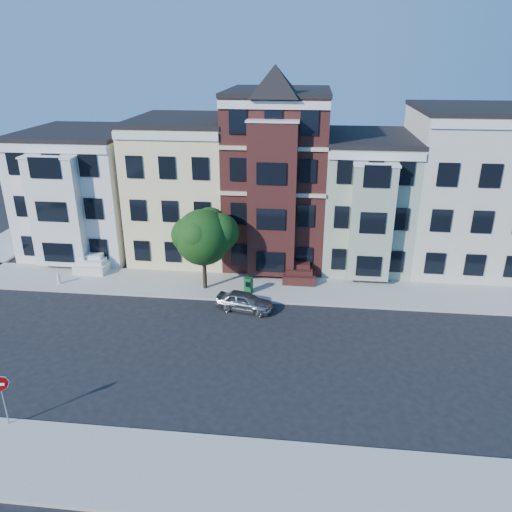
# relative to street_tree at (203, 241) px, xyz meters

# --- Properties ---
(ground) EXTENTS (120.00, 120.00, 0.00)m
(ground) POSITION_rel_street_tree_xyz_m (4.21, -7.49, -3.47)
(ground) COLOR black
(far_sidewalk) EXTENTS (60.00, 4.00, 0.15)m
(far_sidewalk) POSITION_rel_street_tree_xyz_m (4.21, 0.51, -3.40)
(far_sidewalk) COLOR #9E9B93
(far_sidewalk) RESTS_ON ground
(near_sidewalk) EXTENTS (60.00, 4.00, 0.15)m
(near_sidewalk) POSITION_rel_street_tree_xyz_m (4.21, -15.49, -3.40)
(near_sidewalk) COLOR #9E9B93
(near_sidewalk) RESTS_ON ground
(house_white) EXTENTS (8.00, 9.00, 9.00)m
(house_white) POSITION_rel_street_tree_xyz_m (-10.79, 7.01, 1.03)
(house_white) COLOR silver
(house_white) RESTS_ON ground
(house_yellow) EXTENTS (7.00, 9.00, 10.00)m
(house_yellow) POSITION_rel_street_tree_xyz_m (-2.79, 7.01, 1.53)
(house_yellow) COLOR beige
(house_yellow) RESTS_ON ground
(house_brown) EXTENTS (7.00, 9.00, 12.00)m
(house_brown) POSITION_rel_street_tree_xyz_m (4.21, 7.01, 2.53)
(house_brown) COLOR #391613
(house_brown) RESTS_ON ground
(house_green) EXTENTS (6.00, 9.00, 9.00)m
(house_green) POSITION_rel_street_tree_xyz_m (10.71, 7.01, 1.03)
(house_green) COLOR #93A48A
(house_green) RESTS_ON ground
(house_cream) EXTENTS (8.00, 9.00, 11.00)m
(house_cream) POSITION_rel_street_tree_xyz_m (17.71, 7.01, 2.03)
(house_cream) COLOR beige
(house_cream) RESTS_ON ground
(street_tree) EXTENTS (5.93, 5.93, 6.64)m
(street_tree) POSITION_rel_street_tree_xyz_m (0.00, 0.00, 0.00)
(street_tree) COLOR #1D4615
(street_tree) RESTS_ON far_sidewalk
(parked_car) EXTENTS (3.70, 2.08, 1.19)m
(parked_car) POSITION_rel_street_tree_xyz_m (2.97, -2.49, -2.88)
(parked_car) COLOR #909498
(parked_car) RESTS_ON ground
(newspaper_box) EXTENTS (0.57, 0.53, 1.03)m
(newspaper_box) POSITION_rel_street_tree_xyz_m (2.95, -0.36, -2.81)
(newspaper_box) COLOR #0D5E25
(newspaper_box) RESTS_ON far_sidewalk
(fire_hydrant) EXTENTS (0.23, 0.23, 0.58)m
(fire_hydrant) POSITION_rel_street_tree_xyz_m (-9.94, -0.49, -3.03)
(fire_hydrant) COLOR silver
(fire_hydrant) RESTS_ON far_sidewalk
(stop_sign) EXTENTS (0.75, 0.23, 2.69)m
(stop_sign) POSITION_rel_street_tree_xyz_m (-5.55, -13.79, -1.98)
(stop_sign) COLOR #B20302
(stop_sign) RESTS_ON near_sidewalk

